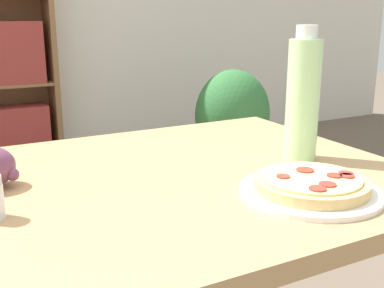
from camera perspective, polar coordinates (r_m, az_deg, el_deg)
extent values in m
cube|color=tan|center=(0.93, -11.93, -6.25)|extent=(1.31, 0.78, 0.03)
cylinder|color=tan|center=(1.60, 6.57, -10.90)|extent=(0.06, 0.06, 0.69)
cylinder|color=white|center=(0.91, 13.84, -5.49)|extent=(0.26, 0.26, 0.01)
cylinder|color=#DBB26B|center=(0.90, 13.90, -4.60)|extent=(0.21, 0.21, 0.02)
cylinder|color=#EACC7A|center=(0.90, 13.95, -3.88)|extent=(0.18, 0.18, 0.00)
cylinder|color=#A83328|center=(0.86, 15.78, -4.63)|extent=(0.03, 0.03, 0.00)
cylinder|color=#A83328|center=(0.84, 14.66, -5.14)|extent=(0.03, 0.03, 0.00)
cylinder|color=#A83328|center=(0.88, 10.74, -3.78)|extent=(0.02, 0.02, 0.00)
cylinder|color=#A83328|center=(0.93, 13.24, -3.01)|extent=(0.03, 0.03, 0.00)
cylinder|color=#A83328|center=(0.91, 16.50, -3.59)|extent=(0.03, 0.03, 0.00)
cylinder|color=#A83328|center=(0.92, 17.90, -3.61)|extent=(0.03, 0.03, 0.00)
cylinder|color=#A83328|center=(0.93, 17.79, -3.32)|extent=(0.03, 0.03, 0.00)
sphere|color=#6B3856|center=(0.97, -20.49, -3.41)|extent=(0.02, 0.02, 0.02)
sphere|color=#6B3856|center=(0.98, -21.64, -2.23)|extent=(0.03, 0.03, 0.03)
cylinder|color=#B7EAA3|center=(1.09, 12.97, 5.01)|extent=(0.07, 0.07, 0.27)
cylinder|color=white|center=(1.07, 13.45, 12.78)|extent=(0.05, 0.05, 0.03)
cube|color=brown|center=(3.50, -16.48, 11.65)|extent=(0.04, 0.26, 1.73)
cube|color=brown|center=(3.59, -20.84, -2.38)|extent=(0.65, 0.25, 0.02)
cube|color=#99332D|center=(3.52, -21.12, 0.83)|extent=(0.57, 0.18, 0.40)
cube|color=brown|center=(3.47, -21.72, 6.50)|extent=(0.65, 0.25, 0.02)
cylinder|color=#8E5B42|center=(3.23, 4.71, -1.80)|extent=(0.23, 0.23, 0.20)
ellipsoid|color=#337038|center=(3.16, 4.83, 3.50)|extent=(0.51, 0.43, 0.59)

